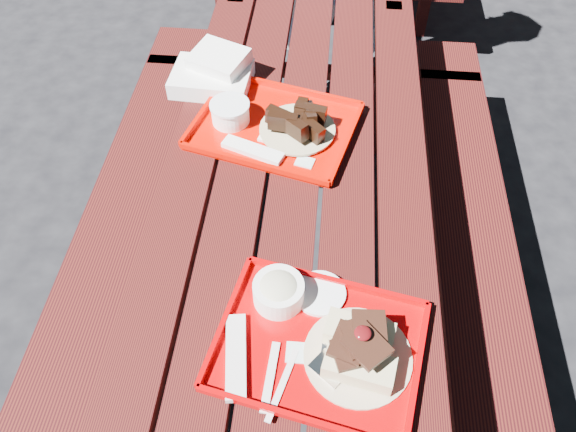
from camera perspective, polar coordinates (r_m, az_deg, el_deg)
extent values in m
plane|color=black|center=(2.14, 0.37, -10.80)|extent=(60.00, 60.00, 0.00)
cube|color=#45130D|center=(1.58, -10.41, 2.91)|extent=(0.14, 2.40, 0.04)
cube|color=#45130D|center=(1.55, -5.03, 2.58)|extent=(0.14, 2.40, 0.04)
cube|color=#45130D|center=(1.54, 0.51, 2.21)|extent=(0.14, 2.40, 0.04)
cube|color=#45130D|center=(1.54, 6.09, 1.82)|extent=(0.14, 2.40, 0.04)
cube|color=#45130D|center=(1.55, 11.62, 1.41)|extent=(0.14, 2.40, 0.04)
cube|color=#45130D|center=(1.89, -17.39, -2.70)|extent=(0.25, 2.40, 0.04)
cube|color=#45130D|center=(2.58, -11.05, 9.40)|extent=(0.06, 0.06, 0.42)
cube|color=#45130D|center=(1.84, 18.81, -5.31)|extent=(0.25, 2.40, 0.04)
cube|color=#45130D|center=(2.55, 15.33, 7.68)|extent=(0.06, 0.06, 0.42)
cube|color=#45130D|center=(2.51, -4.67, 13.79)|extent=(0.06, 0.06, 0.75)
cube|color=#45130D|center=(2.49, 9.45, 12.91)|extent=(0.06, 0.06, 0.75)
cube|color=#45130D|center=(2.45, 2.42, 14.47)|extent=(1.40, 0.06, 0.04)
cube|color=#45130D|center=(3.45, 13.76, 20.48)|extent=(0.06, 0.06, 0.42)
cube|color=#B10003|center=(1.26, 3.06, -13.15)|extent=(0.49, 0.41, 0.01)
cube|color=#B10003|center=(1.32, 4.93, -6.66)|extent=(0.42, 0.10, 0.02)
cube|color=#B10003|center=(1.18, 0.92, -19.79)|extent=(0.42, 0.10, 0.02)
cube|color=#B10003|center=(1.25, 13.00, -15.10)|extent=(0.08, 0.33, 0.02)
cube|color=#B10003|center=(1.28, -6.38, -10.32)|extent=(0.08, 0.33, 0.02)
cylinder|color=tan|center=(1.25, 7.10, -13.94)|extent=(0.23, 0.23, 0.01)
cube|color=beige|center=(1.20, 7.22, -15.00)|extent=(0.16, 0.10, 0.04)
cube|color=beige|center=(1.24, 7.26, -11.71)|extent=(0.16, 0.10, 0.04)
ellipsoid|color=#490A0C|center=(1.14, 7.67, -11.43)|extent=(0.04, 0.04, 0.01)
cylinder|color=white|center=(1.28, -0.96, -7.75)|extent=(0.12, 0.12, 0.06)
ellipsoid|color=beige|center=(1.27, -0.97, -7.33)|extent=(0.10, 0.10, 0.04)
cylinder|color=white|center=(1.31, 3.26, -7.84)|extent=(0.12, 0.12, 0.01)
cube|color=silver|center=(1.24, -5.31, -14.03)|extent=(0.07, 0.20, 0.02)
cube|color=silver|center=(1.22, -1.82, -15.98)|extent=(0.03, 0.16, 0.01)
cube|color=silver|center=(1.21, -0.59, -16.77)|extent=(0.06, 0.16, 0.00)
cube|color=silver|center=(1.24, 0.94, -13.71)|extent=(0.05, 0.05, 0.00)
cube|color=#D00B00|center=(1.69, -1.36, 8.93)|extent=(0.52, 0.45, 0.01)
cube|color=#D00B00|center=(1.80, 0.60, 12.75)|extent=(0.43, 0.12, 0.02)
cube|color=#D00B00|center=(1.56, -3.60, 5.35)|extent=(0.43, 0.12, 0.02)
cube|color=#D00B00|center=(1.63, 6.05, 7.52)|extent=(0.10, 0.34, 0.02)
cube|color=#D00B00|center=(1.75, -8.34, 10.86)|extent=(0.10, 0.34, 0.02)
cube|color=white|center=(1.67, 0.28, 8.80)|extent=(0.19, 0.19, 0.01)
cylinder|color=tan|center=(1.66, 0.95, 8.82)|extent=(0.22, 0.22, 0.01)
cylinder|color=white|center=(1.69, -5.88, 10.32)|extent=(0.11, 0.11, 0.06)
cylinder|color=white|center=(1.67, -5.97, 11.15)|extent=(0.12, 0.12, 0.01)
cube|color=white|center=(1.60, -3.59, 6.71)|extent=(0.19, 0.11, 0.02)
cube|color=white|center=(1.57, 1.71, 5.51)|extent=(0.06, 0.05, 0.00)
cube|color=white|center=(1.85, -7.74, 13.66)|extent=(0.25, 0.19, 0.06)
cube|color=white|center=(1.84, -7.02, 15.52)|extent=(0.21, 0.19, 0.04)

